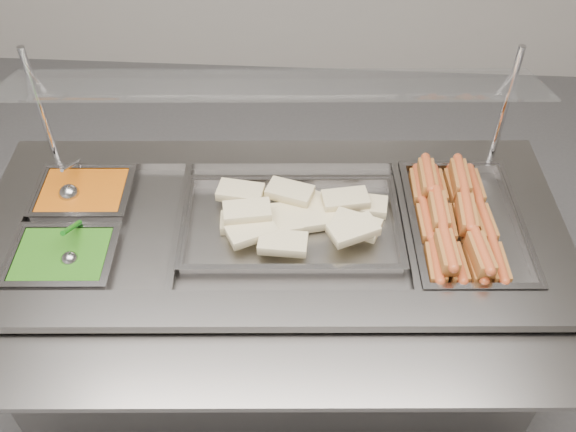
# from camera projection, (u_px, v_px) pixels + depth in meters

# --- Properties ---
(steam_counter) EXTENTS (1.80, 0.89, 0.84)m
(steam_counter) POSITION_uv_depth(u_px,v_px,m) (275.00, 306.00, 2.23)
(steam_counter) COLOR slate
(steam_counter) RESTS_ON ground
(tray_rail) EXTENTS (1.69, 0.45, 0.05)m
(tray_rail) POSITION_uv_depth(u_px,v_px,m) (270.00, 367.00, 1.63)
(tray_rail) COLOR gray
(tray_rail) RESTS_ON steam_counter
(sneeze_guard) EXTENTS (1.56, 0.37, 0.41)m
(sneeze_guard) POSITION_uv_depth(u_px,v_px,m) (272.00, 87.00, 1.84)
(sneeze_guard) COLOR silver
(sneeze_guard) RESTS_ON steam_counter
(pan_hotdogs) EXTENTS (0.35, 0.53, 0.09)m
(pan_hotdogs) POSITION_uv_depth(u_px,v_px,m) (463.00, 230.00, 1.96)
(pan_hotdogs) COLOR gray
(pan_hotdogs) RESTS_ON steam_counter
(pan_wraps) EXTENTS (0.66, 0.41, 0.07)m
(pan_wraps) POSITION_uv_depth(u_px,v_px,m) (291.00, 227.00, 1.95)
(pan_wraps) COLOR gray
(pan_wraps) RESTS_ON steam_counter
(pan_beans) EXTENTS (0.29, 0.24, 0.09)m
(pan_beans) POSITION_uv_depth(u_px,v_px,m) (86.00, 200.00, 2.05)
(pan_beans) COLOR gray
(pan_beans) RESTS_ON steam_counter
(pan_peas) EXTENTS (0.29, 0.24, 0.09)m
(pan_peas) POSITION_uv_depth(u_px,v_px,m) (65.00, 263.00, 1.86)
(pan_peas) COLOR gray
(pan_peas) RESTS_ON steam_counter
(hotdogs_in_buns) EXTENTS (0.25, 0.49, 0.11)m
(hotdogs_in_buns) POSITION_uv_depth(u_px,v_px,m) (455.00, 219.00, 1.93)
(hotdogs_in_buns) COLOR #995620
(hotdogs_in_buns) RESTS_ON pan_hotdogs
(tortilla_wraps) EXTENTS (0.54, 0.31, 0.09)m
(tortilla_wraps) POSITION_uv_depth(u_px,v_px,m) (293.00, 216.00, 1.93)
(tortilla_wraps) COLOR beige
(tortilla_wraps) RESTS_ON pan_wraps
(ladle) EXTENTS (0.07, 0.18, 0.13)m
(ladle) POSITION_uv_depth(u_px,v_px,m) (70.00, 192.00, 2.01)
(ladle) COLOR #A0A1A5
(ladle) RESTS_ON pan_beans
(serving_spoon) EXTENTS (0.05, 0.17, 0.13)m
(serving_spoon) POSITION_uv_depth(u_px,v_px,m) (70.00, 254.00, 1.83)
(serving_spoon) COLOR #A0A1A5
(serving_spoon) RESTS_ON pan_peas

